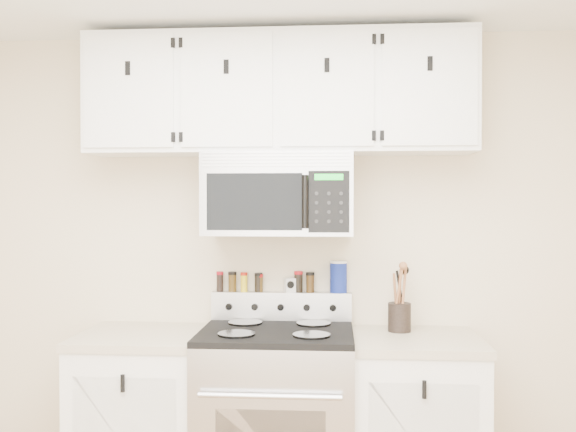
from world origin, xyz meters
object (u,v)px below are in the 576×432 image
(utensil_crock, at_px, (399,315))
(salt_canister, at_px, (338,277))
(microwave, at_px, (279,194))
(range, at_px, (277,421))

(utensil_crock, xyz_separation_m, salt_canister, (-0.31, 0.13, 0.18))
(microwave, distance_m, utensil_crock, 0.88)
(salt_canister, bearing_deg, microwave, -153.31)
(microwave, relative_size, salt_canister, 4.42)
(range, relative_size, utensil_crock, 3.20)
(range, xyz_separation_m, salt_canister, (0.31, 0.28, 0.70))
(utensil_crock, bearing_deg, salt_canister, 156.81)
(range, xyz_separation_m, utensil_crock, (0.62, 0.15, 0.52))
(range, bearing_deg, utensil_crock, 13.35)
(range, relative_size, salt_canister, 6.39)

